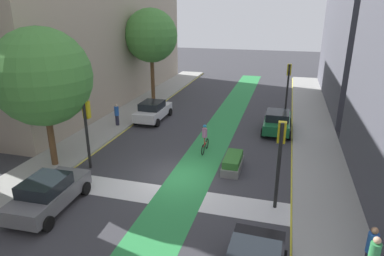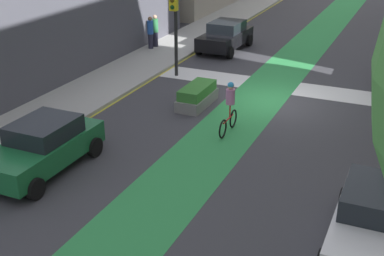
{
  "view_description": "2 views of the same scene",
  "coord_description": "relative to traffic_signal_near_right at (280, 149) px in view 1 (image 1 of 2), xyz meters",
  "views": [
    {
      "loc": [
        5.2,
        -15.43,
        8.61
      ],
      "look_at": [
        -0.39,
        4.36,
        1.27
      ],
      "focal_mm": 31.59,
      "sensor_mm": 36.0,
      "label": 1
    },
    {
      "loc": [
        -5.2,
        20.09,
        7.69
      ],
      "look_at": [
        0.89,
        6.37,
        1.17
      ],
      "focal_mm": 49.24,
      "sensor_mm": 36.0,
      "label": 2
    }
  ],
  "objects": [
    {
      "name": "sidewalk_left",
      "position": [
        -12.72,
        1.45,
        -2.78
      ],
      "size": [
        3.0,
        60.0,
        0.15
      ],
      "primitive_type": "cube",
      "color": "#9E9E99",
      "rests_on": "ground_plane"
    },
    {
      "name": "sidewalk_right",
      "position": [
        2.28,
        1.45,
        -2.78
      ],
      "size": [
        3.0,
        60.0,
        0.15
      ],
      "primitive_type": "cube",
      "color": "#9E9E99",
      "rests_on": "ground_plane"
    },
    {
      "name": "traffic_signal_near_left",
      "position": [
        -10.32,
        1.3,
        -0.13
      ],
      "size": [
        0.35,
        0.52,
        3.87
      ],
      "color": "black",
      "rests_on": "ground_plane"
    },
    {
      "name": "curb_stripe_left",
      "position": [
        -11.22,
        1.45,
        -2.85
      ],
      "size": [
        0.16,
        60.0,
        0.01
      ],
      "primitive_type": "cube",
      "color": "yellow",
      "rests_on": "ground_plane"
    },
    {
      "name": "traffic_signal_far_right",
      "position": [
        0.14,
        15.44,
        0.08
      ],
      "size": [
        0.35,
        0.52,
        4.18
      ],
      "color": "black",
      "rests_on": "ground_plane"
    },
    {
      "name": "cyclist_in_lane",
      "position": [
        -4.58,
        5.09,
        -1.88
      ],
      "size": [
        0.32,
        1.73,
        1.86
      ],
      "color": "black",
      "rests_on": "ground_plane"
    },
    {
      "name": "curb_stripe_right",
      "position": [
        0.78,
        1.45,
        -2.85
      ],
      "size": [
        0.16,
        60.0,
        0.01
      ],
      "primitive_type": "cube",
      "color": "yellow",
      "rests_on": "ground_plane"
    },
    {
      "name": "car_grey_left_near",
      "position": [
        -9.79,
        -3.02,
        -2.05
      ],
      "size": [
        2.15,
        4.26,
        1.57
      ],
      "color": "slate",
      "rests_on": "ground_plane"
    },
    {
      "name": "crosswalk_band",
      "position": [
        -5.22,
        -0.55,
        -2.85
      ],
      "size": [
        12.0,
        1.8,
        0.01
      ],
      "primitive_type": "cube",
      "color": "silver",
      "rests_on": "ground_plane"
    },
    {
      "name": "ground_plane",
      "position": [
        -5.22,
        1.45,
        -2.85
      ],
      "size": [
        120.0,
        120.0,
        0.0
      ],
      "primitive_type": "plane",
      "color": "#38383D"
    },
    {
      "name": "car_white_left_far",
      "position": [
        -10.12,
        10.22,
        -2.05
      ],
      "size": [
        2.02,
        4.2,
        1.57
      ],
      "color": "silver",
      "rests_on": "ground_plane"
    },
    {
      "name": "pedestrian_sidewalk_right_b",
      "position": [
        3.19,
        -3.54,
        -1.8
      ],
      "size": [
        0.34,
        0.34,
        1.76
      ],
      "color": "#262638",
      "rests_on": "sidewalk_right"
    },
    {
      "name": "traffic_signal_near_right",
      "position": [
        0.0,
        0.0,
        0.0
      ],
      "size": [
        0.35,
        0.52,
        4.06
      ],
      "color": "black",
      "rests_on": "ground_plane"
    },
    {
      "name": "street_tree_far",
      "position": [
        -12.45,
        16.04,
        3.32
      ],
      "size": [
        4.91,
        4.91,
        8.49
      ],
      "color": "brown",
      "rests_on": "sidewalk_left"
    },
    {
      "name": "pedestrian_sidewalk_left_a",
      "position": [
        -12.14,
        7.96,
        -1.85
      ],
      "size": [
        0.34,
        0.34,
        1.67
      ],
      "color": "#262638",
      "rests_on": "sidewalk_left"
    },
    {
      "name": "street_tree_near",
      "position": [
        -12.37,
        0.78,
        2.32
      ],
      "size": [
        5.19,
        5.19,
        7.63
      ],
      "color": "brown",
      "rests_on": "sidewalk_left"
    },
    {
      "name": "bike_lane_paint",
      "position": [
        -4.49,
        1.45,
        -2.85
      ],
      "size": [
        2.4,
        60.0,
        0.01
      ],
      "primitive_type": "cube",
      "color": "#2D8C47",
      "rests_on": "ground_plane"
    },
    {
      "name": "car_green_right_far",
      "position": [
        -0.38,
        10.15,
        -2.05
      ],
      "size": [
        2.03,
        4.21,
        1.57
      ],
      "color": "#196033",
      "rests_on": "ground_plane"
    },
    {
      "name": "median_planter",
      "position": [
        -2.49,
        3.14,
        -2.45
      ],
      "size": [
        0.96,
        2.31,
        0.85
      ],
      "color": "slate",
      "rests_on": "ground_plane"
    }
  ]
}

